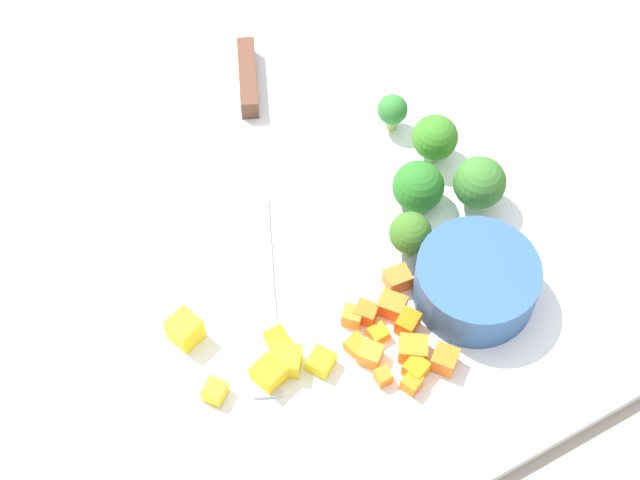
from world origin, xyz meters
TOP-DOWN VIEW (x-y plane):
  - ground_plane at (0.00, 0.00)m, footprint 4.00×4.00m
  - cutting_board at (0.00, 0.00)m, footprint 0.42×0.31m
  - prep_bowl at (0.09, 0.08)m, footprint 0.09×0.09m
  - chef_knife at (-0.11, -0.00)m, footprint 0.30×0.14m
  - carrot_dice_0 at (0.13, -0.00)m, footprint 0.02×0.02m
  - carrot_dice_1 at (0.11, 0.01)m, footprint 0.02×0.03m
  - carrot_dice_2 at (0.11, -0.01)m, footprint 0.01×0.01m
  - carrot_dice_3 at (0.05, 0.03)m, footprint 0.02×0.02m
  - carrot_dice_4 at (0.09, 0.02)m, footprint 0.02×0.02m
  - carrot_dice_5 at (0.12, 0.01)m, footprint 0.02×0.02m
  - carrot_dice_6 at (0.09, -0.02)m, footprint 0.02×0.02m
  - carrot_dice_7 at (0.10, -0.01)m, footprint 0.02×0.02m
  - carrot_dice_8 at (0.07, 0.00)m, footprint 0.02×0.02m
  - carrot_dice_9 at (0.06, -0.01)m, footprint 0.02×0.02m
  - carrot_dice_10 at (0.07, 0.02)m, footprint 0.02×0.02m
  - carrot_dice_11 at (0.12, 0.03)m, footprint 0.02×0.02m
  - carrot_dice_12 at (0.08, 0.00)m, footprint 0.01×0.01m
  - pepper_dice_0 at (0.08, -0.05)m, footprint 0.02×0.02m
  - pepper_dice_1 at (0.02, -0.12)m, footprint 0.03×0.03m
  - pepper_dice_2 at (0.07, -0.07)m, footprint 0.03×0.03m
  - pepper_dice_3 at (0.07, -0.12)m, footprint 0.02×0.02m
  - pepper_dice_4 at (0.08, -0.08)m, footprint 0.02×0.02m
  - pepper_dice_5 at (0.06, -0.06)m, footprint 0.02×0.01m
  - broccoli_floret_0 at (-0.03, 0.12)m, footprint 0.04×0.04m
  - broccoli_floret_1 at (-0.07, 0.11)m, footprint 0.02×0.02m
  - broccoli_floret_2 at (0.03, 0.06)m, footprint 0.03×0.03m
  - broccoli_floret_3 at (-0.00, 0.08)m, footprint 0.04×0.04m
  - broccoli_floret_4 at (0.02, 0.12)m, footprint 0.04×0.04m

SIDE VIEW (x-z plane):
  - ground_plane at x=0.00m, z-range 0.00..0.00m
  - cutting_board at x=0.00m, z-range 0.00..0.01m
  - carrot_dice_12 at x=0.08m, z-range 0.01..0.02m
  - carrot_dice_6 at x=0.09m, z-range 0.01..0.02m
  - carrot_dice_2 at x=0.11m, z-range 0.01..0.02m
  - pepper_dice_3 at x=0.07m, z-range 0.01..0.02m
  - pepper_dice_0 at x=0.08m, z-range 0.01..0.02m
  - carrot_dice_0 at x=0.13m, z-range 0.01..0.02m
  - chef_knife at x=-0.11m, z-range 0.01..0.03m
  - carrot_dice_9 at x=0.06m, z-range 0.01..0.03m
  - pepper_dice_5 at x=0.06m, z-range 0.01..0.03m
  - carrot_dice_5 at x=0.12m, z-range 0.01..0.03m
  - carrot_dice_7 at x=0.10m, z-range 0.01..0.03m
  - carrot_dice_8 at x=0.07m, z-range 0.01..0.03m
  - carrot_dice_1 at x=0.11m, z-range 0.01..0.03m
  - carrot_dice_3 at x=0.05m, z-range 0.01..0.03m
  - carrot_dice_4 at x=0.09m, z-range 0.01..0.03m
  - carrot_dice_10 at x=0.07m, z-range 0.01..0.03m
  - carrot_dice_11 at x=0.12m, z-range 0.01..0.03m
  - pepper_dice_2 at x=0.07m, z-range 0.01..0.03m
  - pepper_dice_4 at x=0.08m, z-range 0.01..0.03m
  - pepper_dice_1 at x=0.02m, z-range 0.01..0.03m
  - prep_bowl at x=0.09m, z-range 0.01..0.05m
  - broccoli_floret_3 at x=0.00m, z-range 0.01..0.05m
  - broccoli_floret_1 at x=-0.07m, z-range 0.02..0.05m
  - broccoli_floret_2 at x=0.03m, z-range 0.02..0.05m
  - broccoli_floret_0 at x=-0.03m, z-range 0.01..0.06m
  - broccoli_floret_4 at x=0.02m, z-range 0.01..0.06m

